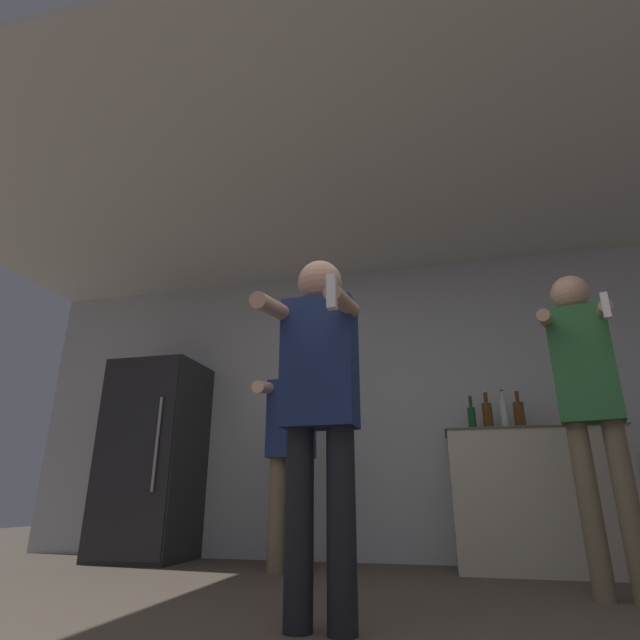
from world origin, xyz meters
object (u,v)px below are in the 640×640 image
object	(u,v)px
bottle_clear_vodka	(488,416)
refrigerator	(153,457)
bottle_red_label	(504,415)
person_spectator_back	(291,434)
bottle_dark_rum	(472,418)
person_man_side	(587,389)
person_woman_foreground	(319,394)
bottle_green_wine	(519,416)
bottle_brown_liquor	(566,414)

from	to	relation	value
bottle_clear_vodka	refrigerator	bearing A→B (deg)	-177.84
bottle_red_label	person_spectator_back	world-z (taller)	person_spectator_back
bottle_dark_rum	person_man_side	distance (m)	1.22
person_spectator_back	bottle_red_label	bearing A→B (deg)	16.10
refrigerator	person_woman_foreground	xyz separation A→B (m)	(1.96, -1.90, 0.10)
person_woman_foreground	bottle_green_wine	bearing A→B (deg)	61.09
person_woman_foreground	person_man_side	world-z (taller)	person_man_side
refrigerator	bottle_clear_vodka	bearing A→B (deg)	2.16
bottle_brown_liquor	bottle_red_label	distance (m)	0.45
person_spectator_back	bottle_green_wine	bearing A→B (deg)	15.11
bottle_dark_rum	bottle_green_wine	bearing A→B (deg)	0.00
bottle_brown_liquor	bottle_green_wine	distance (m)	0.33
bottle_dark_rum	person_woman_foreground	size ratio (longest dim) A/B	0.19
refrigerator	bottle_brown_liquor	bearing A→B (deg)	1.80
bottle_dark_rum	person_spectator_back	bearing A→B (deg)	-161.17
bottle_clear_vodka	person_spectator_back	bearing A→B (deg)	-162.61
bottle_dark_rum	person_woman_foreground	distance (m)	2.15
person_woman_foreground	bottle_dark_rum	bearing A→B (deg)	69.43
person_man_side	person_spectator_back	distance (m)	2.03
bottle_red_label	person_man_side	size ratio (longest dim) A/B	0.19
bottle_clear_vodka	bottle_brown_liquor	bearing A→B (deg)	0.00
bottle_dark_rum	bottle_red_label	distance (m)	0.25
refrigerator	bottle_green_wine	distance (m)	3.09
person_spectator_back	person_man_side	bearing A→B (deg)	-17.54
refrigerator	bottle_brown_liquor	world-z (taller)	refrigerator
bottle_clear_vodka	person_man_side	xyz separation A→B (m)	(0.46, -1.07, -0.02)
bottle_clear_vodka	person_woman_foreground	world-z (taller)	person_woman_foreground
bottle_brown_liquor	person_spectator_back	size ratio (longest dim) A/B	0.20
refrigerator	person_spectator_back	xyz separation A→B (m)	(1.36, -0.35, 0.13)
bottle_green_wine	refrigerator	bearing A→B (deg)	-178.00
bottle_dark_rum	person_woman_foreground	world-z (taller)	person_woman_foreground
bottle_dark_rum	bottle_green_wine	distance (m)	0.36
bottle_clear_vodka	bottle_red_label	xyz separation A→B (m)	(0.12, -0.00, 0.00)
person_woman_foreground	bottle_brown_liquor	bearing A→B (deg)	54.28
bottle_red_label	person_woman_foreground	size ratio (longest dim) A/B	0.21
person_man_side	refrigerator	bearing A→B (deg)	163.68
bottle_brown_liquor	person_spectator_back	xyz separation A→B (m)	(-2.04, -0.46, -0.14)
person_man_side	person_woman_foreground	bearing A→B (deg)	-145.03
bottle_brown_liquor	person_man_side	world-z (taller)	person_man_side
refrigerator	person_spectator_back	bearing A→B (deg)	-14.55
refrigerator	bottle_brown_liquor	distance (m)	3.42
person_man_side	bottle_red_label	bearing A→B (deg)	107.51
bottle_dark_rum	person_man_side	world-z (taller)	person_man_side
bottle_dark_rum	bottle_red_label	bearing A→B (deg)	0.00
person_woman_foreground	bottle_clear_vodka	bearing A→B (deg)	66.48
person_spectator_back	bottle_clear_vodka	bearing A→B (deg)	17.39
refrigerator	person_man_side	size ratio (longest dim) A/B	0.93
person_woman_foreground	bottle_red_label	bearing A→B (deg)	63.56
refrigerator	person_man_side	world-z (taller)	person_man_side
person_woman_foreground	person_spectator_back	bearing A→B (deg)	111.15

